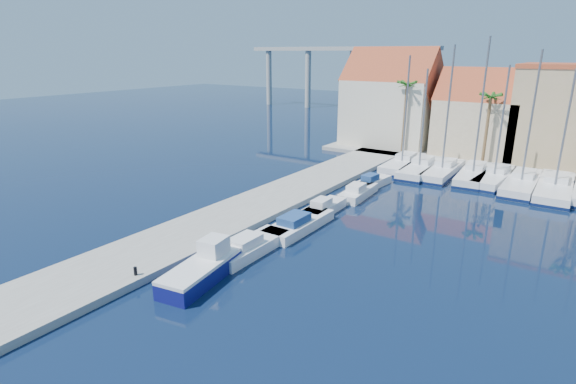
{
  "coord_description": "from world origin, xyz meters",
  "views": [
    {
      "loc": [
        14.64,
        -14.12,
        13.26
      ],
      "look_at": [
        -4.05,
        12.84,
        3.0
      ],
      "focal_mm": 28.0,
      "sensor_mm": 36.0,
      "label": 1
    }
  ],
  "objects": [
    {
      "name": "building_0",
      "position": [
        -10.0,
        47.0,
        6.52
      ],
      "size": [
        12.3,
        9.0,
        13.5
      ],
      "color": "beige",
      "rests_on": "shore_north"
    },
    {
      "name": "sailboat_0",
      "position": [
        -3.72,
        36.58,
        0.59
      ],
      "size": [
        2.97,
        10.08,
        12.91
      ],
      "rotation": [
        0.0,
        0.0,
        0.03
      ],
      "color": "white",
      "rests_on": "ground"
    },
    {
      "name": "quay_west",
      "position": [
        -9.0,
        13.5,
        0.25
      ],
      "size": [
        6.0,
        77.0,
        0.5
      ],
      "primitive_type": "cube",
      "color": "gray",
      "rests_on": "ground"
    },
    {
      "name": "sailboat_4",
      "position": [
        6.6,
        36.24,
        0.58
      ],
      "size": [
        3.31,
        9.92,
        12.05
      ],
      "rotation": [
        0.0,
        0.0,
        -0.08
      ],
      "color": "white",
      "rests_on": "ground"
    },
    {
      "name": "palm_1",
      "position": [
        4.0,
        42.0,
        8.14
      ],
      "size": [
        2.6,
        2.6,
        9.15
      ],
      "color": "brown",
      "rests_on": "shore_north"
    },
    {
      "name": "sailboat_6",
      "position": [
        12.16,
        35.57,
        0.56
      ],
      "size": [
        3.4,
        11.69,
        11.86
      ],
      "rotation": [
        0.0,
        0.0,
        0.03
      ],
      "color": "white",
      "rests_on": "ground"
    },
    {
      "name": "sailboat_3",
      "position": [
        4.39,
        36.18,
        0.62
      ],
      "size": [
        3.34,
        10.11,
        14.78
      ],
      "rotation": [
        0.0,
        0.0,
        0.07
      ],
      "color": "white",
      "rests_on": "ground"
    },
    {
      "name": "bollard",
      "position": [
        -6.6,
        0.52,
        0.76
      ],
      "size": [
        0.21,
        0.21,
        0.52
      ],
      "primitive_type": "cylinder",
      "color": "black",
      "rests_on": "quay_west"
    },
    {
      "name": "motorboat_west_3",
      "position": [
        -3.11,
        23.2,
        0.51
      ],
      "size": [
        2.15,
        5.8,
        1.4
      ],
      "rotation": [
        0.0,
        0.0,
        0.06
      ],
      "color": "white",
      "rests_on": "ground"
    },
    {
      "name": "sailboat_5",
      "position": [
        9.24,
        35.55,
        0.59
      ],
      "size": [
        2.93,
        10.75,
        13.51
      ],
      "rotation": [
        0.0,
        0.0,
        0.01
      ],
      "color": "white",
      "rests_on": "ground"
    },
    {
      "name": "fishing_boat",
      "position": [
        -3.6,
        3.25,
        0.74
      ],
      "size": [
        3.17,
        6.66,
        2.24
      ],
      "rotation": [
        0.0,
        0.0,
        0.17
      ],
      "color": "navy",
      "rests_on": "ground"
    },
    {
      "name": "sailboat_2",
      "position": [
        1.18,
        35.91,
        0.61
      ],
      "size": [
        2.81,
        9.95,
        13.99
      ],
      "rotation": [
        0.0,
        0.0,
        0.02
      ],
      "color": "white",
      "rests_on": "ground"
    },
    {
      "name": "motorboat_west_1",
      "position": [
        -3.23,
        13.08,
        0.51
      ],
      "size": [
        2.29,
        7.11,
        1.4
      ],
      "rotation": [
        0.0,
        0.0,
        0.0
      ],
      "color": "white",
      "rests_on": "ground"
    },
    {
      "name": "shore_north",
      "position": [
        10.0,
        48.0,
        0.25
      ],
      "size": [
        54.0,
        16.0,
        0.5
      ],
      "primitive_type": "cube",
      "color": "gray",
      "rests_on": "ground"
    },
    {
      "name": "viaduct",
      "position": [
        -39.07,
        82.0,
        10.25
      ],
      "size": [
        48.0,
        2.2,
        14.45
      ],
      "color": "#9E9E99",
      "rests_on": "ground"
    },
    {
      "name": "motorboat_west_4",
      "position": [
        -3.46,
        27.14,
        0.51
      ],
      "size": [
        2.12,
        5.29,
        1.4
      ],
      "rotation": [
        0.0,
        0.0,
        -0.09
      ],
      "color": "white",
      "rests_on": "ground"
    },
    {
      "name": "sailboat_1",
      "position": [
        -1.34,
        35.69,
        0.57
      ],
      "size": [
        3.41,
        10.61,
        11.57
      ],
      "rotation": [
        0.0,
        0.0,
        0.06
      ],
      "color": "white",
      "rests_on": "ground"
    },
    {
      "name": "motorboat_west_0",
      "position": [
        -3.62,
        7.66,
        0.51
      ],
      "size": [
        2.16,
        6.53,
        1.4
      ],
      "rotation": [
        0.0,
        0.0,
        0.01
      ],
      "color": "white",
      "rests_on": "ground"
    },
    {
      "name": "ground",
      "position": [
        0.0,
        0.0,
        0.0
      ],
      "size": [
        260.0,
        260.0,
        0.0
      ],
      "primitive_type": "plane",
      "color": "#081831",
      "rests_on": "ground"
    },
    {
      "name": "building_1",
      "position": [
        2.0,
        47.0,
        5.3
      ],
      "size": [
        10.3,
        8.0,
        11.0
      ],
      "color": "tan",
      "rests_on": "shore_north"
    },
    {
      "name": "motorboat_west_2",
      "position": [
        -3.51,
        17.45,
        0.51
      ],
      "size": [
        1.85,
        5.33,
        1.4
      ],
      "rotation": [
        0.0,
        0.0,
        0.03
      ],
      "color": "white",
      "rests_on": "ground"
    },
    {
      "name": "palm_0",
      "position": [
        -6.0,
        42.0,
        9.08
      ],
      "size": [
        2.6,
        2.6,
        10.15
      ],
      "color": "brown",
      "rests_on": "shore_north"
    }
  ]
}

